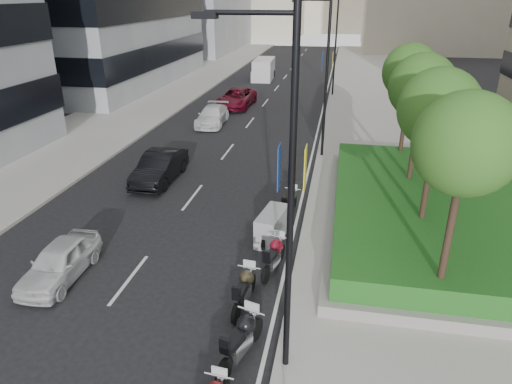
% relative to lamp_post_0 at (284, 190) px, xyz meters
% --- Properties ---
extents(ground, '(160.00, 160.00, 0.00)m').
position_rel_lamp_post_0_xyz_m(ground, '(-4.14, -1.00, -5.07)').
color(ground, black).
rests_on(ground, ground).
extents(sidewalk_right, '(10.00, 100.00, 0.15)m').
position_rel_lamp_post_0_xyz_m(sidewalk_right, '(4.86, 29.00, -4.99)').
color(sidewalk_right, '#9E9B93').
rests_on(sidewalk_right, ground).
extents(sidewalk_left, '(8.00, 100.00, 0.15)m').
position_rel_lamp_post_0_xyz_m(sidewalk_left, '(-16.14, 29.00, -4.99)').
color(sidewalk_left, '#9E9B93').
rests_on(sidewalk_left, ground).
extents(lane_edge, '(0.12, 100.00, 0.01)m').
position_rel_lamp_post_0_xyz_m(lane_edge, '(-0.44, 29.00, -5.06)').
color(lane_edge, silver).
rests_on(lane_edge, ground).
extents(lane_centre, '(0.12, 100.00, 0.01)m').
position_rel_lamp_post_0_xyz_m(lane_centre, '(-5.64, 29.00, -5.06)').
color(lane_centre, silver).
rests_on(lane_centre, ground).
extents(planter, '(10.00, 14.00, 0.40)m').
position_rel_lamp_post_0_xyz_m(planter, '(5.86, 9.00, -4.72)').
color(planter, gray).
rests_on(planter, sidewalk_right).
extents(hedge, '(9.40, 13.40, 0.80)m').
position_rel_lamp_post_0_xyz_m(hedge, '(5.86, 9.00, -4.12)').
color(hedge, '#164E18').
rests_on(hedge, planter).
extents(tree_0, '(2.80, 2.80, 6.30)m').
position_rel_lamp_post_0_xyz_m(tree_0, '(4.36, 3.00, 0.36)').
color(tree_0, '#332319').
rests_on(tree_0, planter).
extents(tree_1, '(2.80, 2.80, 6.30)m').
position_rel_lamp_post_0_xyz_m(tree_1, '(4.36, 7.00, 0.36)').
color(tree_1, '#332319').
rests_on(tree_1, planter).
extents(tree_2, '(2.80, 2.80, 6.30)m').
position_rel_lamp_post_0_xyz_m(tree_2, '(4.36, 11.00, 0.36)').
color(tree_2, '#332319').
rests_on(tree_2, planter).
extents(tree_3, '(2.80, 2.80, 6.30)m').
position_rel_lamp_post_0_xyz_m(tree_3, '(4.36, 15.00, 0.36)').
color(tree_3, '#332319').
rests_on(tree_3, planter).
extents(lamp_post_0, '(2.34, 0.45, 9.00)m').
position_rel_lamp_post_0_xyz_m(lamp_post_0, '(0.00, 0.00, 0.00)').
color(lamp_post_0, black).
rests_on(lamp_post_0, ground).
extents(lamp_post_1, '(2.34, 0.45, 9.00)m').
position_rel_lamp_post_0_xyz_m(lamp_post_1, '(0.00, 17.00, 0.00)').
color(lamp_post_1, black).
rests_on(lamp_post_1, ground).
extents(lamp_post_2, '(2.34, 0.45, 9.00)m').
position_rel_lamp_post_0_xyz_m(lamp_post_2, '(0.00, 35.00, 0.00)').
color(lamp_post_2, black).
rests_on(lamp_post_2, ground).
extents(motorcycle_2, '(0.97, 2.35, 1.20)m').
position_rel_lamp_post_0_xyz_m(motorcycle_2, '(-1.05, 0.11, -4.42)').
color(motorcycle_2, black).
rests_on(motorcycle_2, ground).
extents(motorcycle_3, '(0.75, 2.23, 1.11)m').
position_rel_lamp_post_0_xyz_m(motorcycle_3, '(-1.44, 2.35, -4.47)').
color(motorcycle_3, black).
rests_on(motorcycle_3, ground).
extents(motorcycle_4, '(0.75, 2.19, 1.10)m').
position_rel_lamp_post_0_xyz_m(motorcycle_4, '(-0.84, 4.50, -4.48)').
color(motorcycle_4, black).
rests_on(motorcycle_4, ground).
extents(motorcycle_5, '(1.14, 2.12, 1.22)m').
position_rel_lamp_post_0_xyz_m(motorcycle_5, '(-1.24, 6.59, -4.45)').
color(motorcycle_5, black).
rests_on(motorcycle_5, ground).
extents(motorcycle_6, '(0.71, 2.12, 1.06)m').
position_rel_lamp_post_0_xyz_m(motorcycle_6, '(-0.84, 9.02, -4.50)').
color(motorcycle_6, black).
rests_on(motorcycle_6, ground).
extents(car_a, '(1.60, 3.78, 1.28)m').
position_rel_lamp_post_0_xyz_m(car_a, '(-7.96, 2.68, -4.43)').
color(car_a, silver).
rests_on(car_a, ground).
extents(car_b, '(1.62, 4.63, 1.53)m').
position_rel_lamp_post_0_xyz_m(car_b, '(-7.92, 11.68, -4.30)').
color(car_b, black).
rests_on(car_b, ground).
extents(car_c, '(2.12, 4.75, 1.35)m').
position_rel_lamp_post_0_xyz_m(car_c, '(-8.27, 22.93, -4.39)').
color(car_c, white).
rests_on(car_c, ground).
extents(car_d, '(2.76, 5.65, 1.54)m').
position_rel_lamp_post_0_xyz_m(car_d, '(-7.80, 28.88, -4.29)').
color(car_d, maroon).
rests_on(car_d, ground).
extents(delivery_van, '(2.28, 5.42, 2.23)m').
position_rel_lamp_post_0_xyz_m(delivery_van, '(-7.84, 42.67, -4.02)').
color(delivery_van, silver).
rests_on(delivery_van, ground).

